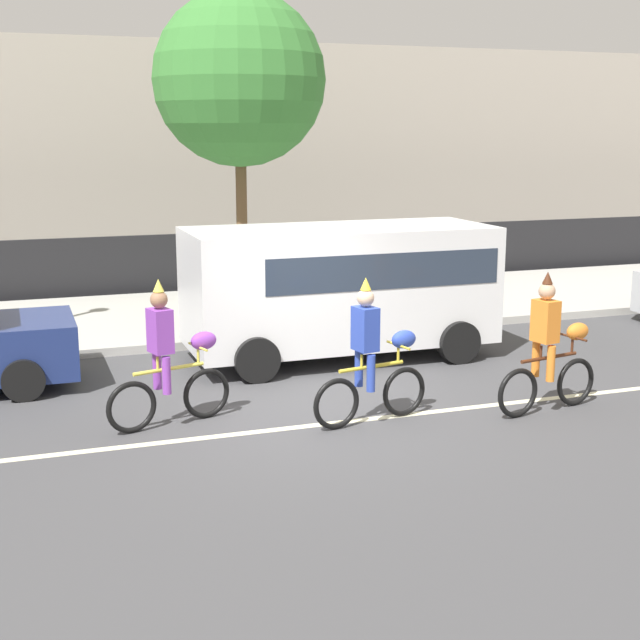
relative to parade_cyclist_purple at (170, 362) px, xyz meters
The scene contains 10 objects.
ground_plane 2.21m from the parade_cyclist_purple, ahead, with size 80.00×80.00×0.00m, color #424244.
road_centre_line 2.30m from the parade_cyclist_purple, 17.29° to the right, with size 36.00×0.14×0.01m, color beige.
sidewalk_curb 6.73m from the parade_cyclist_purple, 72.20° to the left, with size 60.00×5.00×0.15m, color #ADAAA3.
fence_line 9.49m from the parade_cyclist_purple, 77.56° to the left, with size 40.00×0.08×1.40m, color black.
building_backdrop 18.66m from the parade_cyclist_purple, 74.69° to the left, with size 28.00×8.00×6.14m, color #B2A899.
parade_cyclist_purple is the anchor object (origin of this frame).
parade_cyclist_cobalt 2.59m from the parade_cyclist_purple, 16.91° to the right, with size 1.70×0.54×1.92m.
parade_cyclist_orange 5.02m from the parade_cyclist_purple, 12.71° to the right, with size 1.70×0.54×1.92m.
parked_van_white 4.23m from the parade_cyclist_purple, 37.49° to the left, with size 5.00×2.22×2.18m.
street_tree_near_lamp 9.34m from the parade_cyclist_purple, 69.27° to the left, with size 3.67×3.67×6.46m.
Camera 1 is at (-3.86, -10.83, 3.73)m, focal length 50.00 mm.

